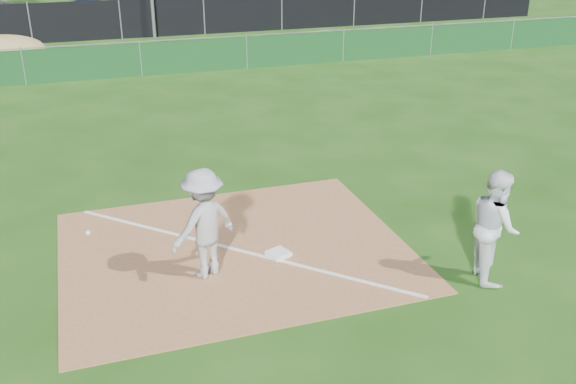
{
  "coord_description": "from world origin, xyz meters",
  "views": [
    {
      "loc": [
        -2.28,
        -8.84,
        5.53
      ],
      "look_at": [
        1.0,
        1.0,
        1.0
      ],
      "focal_mm": 40.0,
      "sensor_mm": 36.0,
      "label": 1
    }
  ],
  "objects_px": {
    "car_mid": "(95,13)",
    "car_right": "(238,5)",
    "first_base": "(278,254)",
    "car_left": "(3,16)",
    "runner": "(495,226)",
    "play_at_first": "(204,224)"
  },
  "relations": [
    {
      "from": "play_at_first",
      "to": "car_left",
      "type": "xyz_separation_m",
      "value": [
        -4.75,
        26.47,
        -0.15
      ]
    },
    {
      "from": "runner",
      "to": "car_mid",
      "type": "xyz_separation_m",
      "value": [
        -4.75,
        28.13,
        -0.25
      ]
    },
    {
      "from": "car_right",
      "to": "first_base",
      "type": "bearing_deg",
      "value": -168.69
    },
    {
      "from": "car_mid",
      "to": "car_left",
      "type": "bearing_deg",
      "value": 105.12
    },
    {
      "from": "first_base",
      "to": "car_right",
      "type": "bearing_deg",
      "value": 77.03
    },
    {
      "from": "runner",
      "to": "car_right",
      "type": "relative_size",
      "value": 0.41
    },
    {
      "from": "runner",
      "to": "car_left",
      "type": "relative_size",
      "value": 0.41
    },
    {
      "from": "car_mid",
      "to": "runner",
      "type": "bearing_deg",
      "value": -157.07
    },
    {
      "from": "first_base",
      "to": "car_right",
      "type": "xyz_separation_m",
      "value": [
        6.32,
        27.42,
        0.63
      ]
    },
    {
      "from": "first_base",
      "to": "car_left",
      "type": "bearing_deg",
      "value": 103.03
    },
    {
      "from": "first_base",
      "to": "car_mid",
      "type": "height_order",
      "value": "car_mid"
    },
    {
      "from": "first_base",
      "to": "runner",
      "type": "relative_size",
      "value": 0.18
    },
    {
      "from": "car_mid",
      "to": "car_right",
      "type": "distance_m",
      "value": 8.05
    },
    {
      "from": "play_at_first",
      "to": "car_mid",
      "type": "height_order",
      "value": "play_at_first"
    },
    {
      "from": "first_base",
      "to": "car_mid",
      "type": "distance_m",
      "value": 26.45
    },
    {
      "from": "car_left",
      "to": "first_base",
      "type": "bearing_deg",
      "value": -173.35
    },
    {
      "from": "first_base",
      "to": "car_left",
      "type": "xyz_separation_m",
      "value": [
        -6.08,
        26.26,
        0.74
      ]
    },
    {
      "from": "car_mid",
      "to": "play_at_first",
      "type": "bearing_deg",
      "value": -165.9
    },
    {
      "from": "first_base",
      "to": "car_left",
      "type": "distance_m",
      "value": 26.96
    },
    {
      "from": "play_at_first",
      "to": "car_right",
      "type": "height_order",
      "value": "play_at_first"
    },
    {
      "from": "car_mid",
      "to": "car_right",
      "type": "bearing_deg",
      "value": -69.31
    },
    {
      "from": "first_base",
      "to": "play_at_first",
      "type": "height_order",
      "value": "play_at_first"
    }
  ]
}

